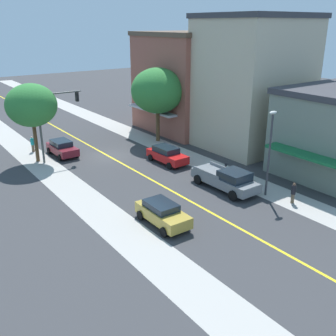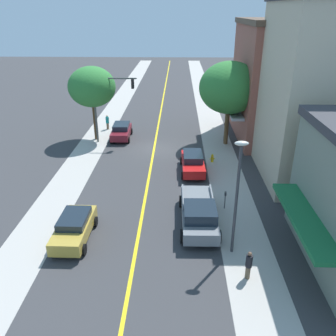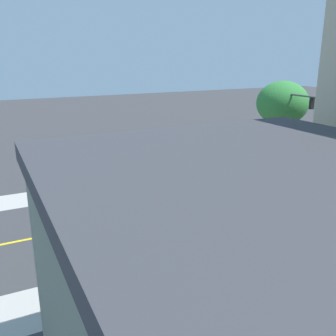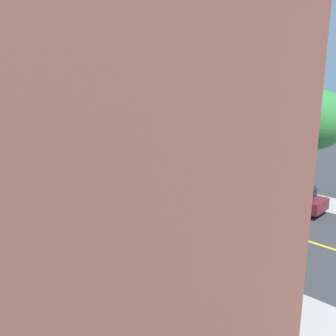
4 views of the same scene
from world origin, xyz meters
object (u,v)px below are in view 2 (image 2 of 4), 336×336
object	(u,v)px
street_tree_right_corner	(229,88)
grey_pickup_truck	(199,213)
fire_hydrant	(212,158)
pedestrian_teal_shirt	(107,122)
pedestrian_black_shirt	(249,265)
street_tree_left_near	(92,87)
street_lamp	(238,187)
maroon_sedan_right_curb	(121,131)
red_sedan_left_curb	(193,162)
parking_meter	(225,198)
gold_sedan_right_curb	(74,227)
traffic_light_mast	(107,98)

from	to	relation	value
street_tree_right_corner	grey_pickup_truck	size ratio (longest dim) A/B	1.37
fire_hydrant	pedestrian_teal_shirt	bearing A→B (deg)	-38.96
grey_pickup_truck	pedestrian_black_shirt	xyz separation A→B (m)	(-2.23, 4.66, -0.06)
pedestrian_black_shirt	fire_hydrant	bearing A→B (deg)	-121.15
street_tree_left_near	grey_pickup_truck	world-z (taller)	street_tree_left_near
street_lamp	maroon_sedan_right_curb	bearing A→B (deg)	-63.99
pedestrian_black_shirt	red_sedan_left_curb	bearing A→B (deg)	-112.71
fire_hydrant	maroon_sedan_right_curb	size ratio (longest dim) A/B	0.17
parking_meter	gold_sedan_right_curb	xyz separation A→B (m)	(9.20, 3.67, -0.05)
street_tree_left_near	red_sedan_left_curb	distance (m)	13.21
fire_hydrant	gold_sedan_right_curb	bearing A→B (deg)	51.94
traffic_light_mast	pedestrian_teal_shirt	distance (m)	5.51
fire_hydrant	pedestrian_teal_shirt	world-z (taller)	pedestrian_teal_shirt
street_tree_right_corner	street_tree_left_near	bearing A→B (deg)	-4.26
fire_hydrant	pedestrian_black_shirt	xyz separation A→B (m)	(-0.51, 14.56, 0.48)
parking_meter	fire_hydrant	bearing A→B (deg)	-88.87
red_sedan_left_curb	street_tree_right_corner	bearing A→B (deg)	150.46
street_tree_right_corner	street_lamp	size ratio (longest dim) A/B	1.23
street_tree_right_corner	gold_sedan_right_curb	distance (m)	20.05
fire_hydrant	pedestrian_black_shirt	world-z (taller)	pedestrian_black_shirt
grey_pickup_truck	pedestrian_black_shirt	bearing A→B (deg)	24.76
street_tree_right_corner	parking_meter	size ratio (longest dim) A/B	6.35
red_sedan_left_curb	pedestrian_black_shirt	distance (m)	12.77
pedestrian_black_shirt	grey_pickup_truck	bearing A→B (deg)	-97.60
parking_meter	pedestrian_black_shirt	bearing A→B (deg)	93.05
parking_meter	red_sedan_left_curb	xyz separation A→B (m)	(1.96, -5.88, -0.03)
pedestrian_black_shirt	gold_sedan_right_curb	bearing A→B (deg)	-50.66
maroon_sedan_right_curb	grey_pickup_truck	distance (m)	17.43
traffic_light_mast	gold_sedan_right_curb	distance (m)	16.85
red_sedan_left_curb	street_lamp	bearing A→B (deg)	8.33
grey_pickup_truck	pedestrian_teal_shirt	size ratio (longest dim) A/B	3.62
parking_meter	pedestrian_black_shirt	xyz separation A→B (m)	(-0.36, 6.68, 0.00)
street_tree_right_corner	street_lamp	xyz separation A→B (m)	(1.72, 17.11, -1.55)
maroon_sedan_right_curb	street_tree_left_near	bearing A→B (deg)	-84.81
gold_sedan_right_curb	pedestrian_teal_shirt	bearing A→B (deg)	-174.20
street_tree_left_near	parking_meter	distance (m)	18.46
red_sedan_left_curb	grey_pickup_truck	xyz separation A→B (m)	(-0.09, 7.91, 0.09)
parking_meter	street_tree_right_corner	bearing A→B (deg)	-97.17
maroon_sedan_right_curb	red_sedan_left_curb	bearing A→B (deg)	40.72
red_sedan_left_curb	gold_sedan_right_curb	bearing A→B (deg)	-38.71
street_tree_left_near	maroon_sedan_right_curb	xyz separation A→B (m)	(-2.59, -0.29, -4.60)
pedestrian_black_shirt	street_lamp	bearing A→B (deg)	-109.91
red_sedan_left_curb	pedestrian_teal_shirt	world-z (taller)	pedestrian_teal_shirt
red_sedan_left_curb	pedestrian_black_shirt	bearing A→B (deg)	8.90
street_tree_right_corner	red_sedan_left_curb	size ratio (longest dim) A/B	1.79
gold_sedan_right_curb	pedestrian_teal_shirt	world-z (taller)	pedestrian_teal_shirt
red_sedan_left_curb	maroon_sedan_right_curb	xyz separation A→B (m)	(7.16, -7.94, -0.02)
parking_meter	pedestrian_teal_shirt	size ratio (longest dim) A/B	0.78
street_tree_right_corner	pedestrian_teal_shirt	size ratio (longest dim) A/B	4.95
parking_meter	pedestrian_teal_shirt	distance (m)	20.11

